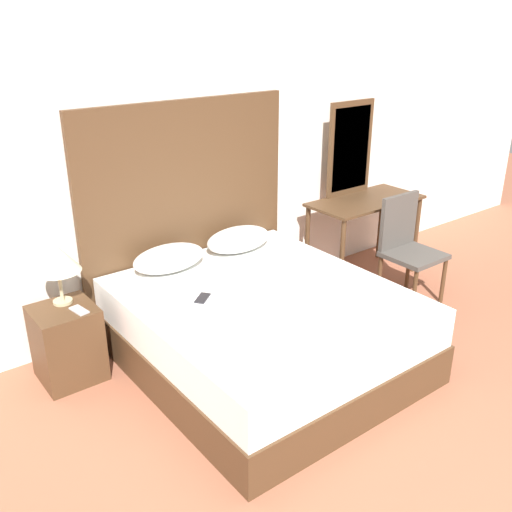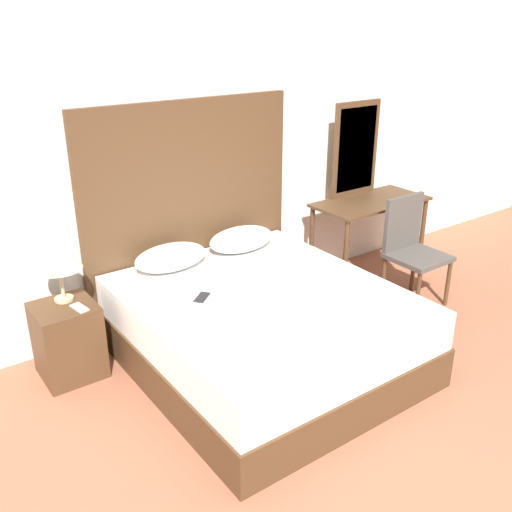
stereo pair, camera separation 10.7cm
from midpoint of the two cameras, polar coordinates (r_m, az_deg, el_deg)
The scene contains 13 objects.
ground_plane at distance 3.33m, azimuth 16.07°, elevation -23.02°, with size 16.00×16.00×0.00m, color #9E5B42.
wall_back at distance 4.48m, azimuth -9.89°, elevation 9.76°, with size 10.00×0.06×2.70m.
bed at distance 4.09m, azimuth 0.08°, elevation -7.35°, with size 1.74×1.94×0.57m.
headboard at distance 4.61m, azimuth -7.51°, elevation 4.28°, with size 1.82×0.05×1.77m.
pillow_left at distance 4.34m, azimuth -9.38°, elevation -0.22°, with size 0.57×0.34×0.19m.
pillow_right at distance 4.65m, azimuth -2.42°, elevation 1.67°, with size 0.57×0.34×0.19m.
phone_on_bed at distance 3.91m, azimuth -6.15°, elevation -4.21°, with size 0.16×0.15×0.01m.
nightstand at distance 4.18m, azimuth -19.04°, elevation -8.26°, with size 0.41×0.40×0.54m.
table_lamp at distance 3.99m, azimuth -20.05°, elevation -0.23°, with size 0.31×0.31×0.44m.
phone_on_nightstand at distance 3.98m, azimuth -18.01°, elevation -5.19°, with size 0.09×0.16×0.01m.
vanity_desk at distance 5.40m, azimuth 10.28°, elevation 4.31°, with size 1.10×0.53×0.78m.
vanity_mirror at distance 5.40m, azimuth 8.84°, elevation 10.58°, with size 0.53×0.03×0.86m.
chair at distance 5.09m, azimuth 14.26°, elevation 1.29°, with size 0.46×0.44×0.94m.
Camera 1 is at (-2.06, -1.20, 2.35)m, focal length 40.00 mm.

